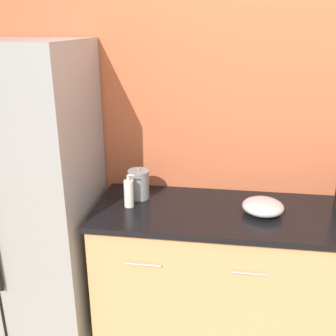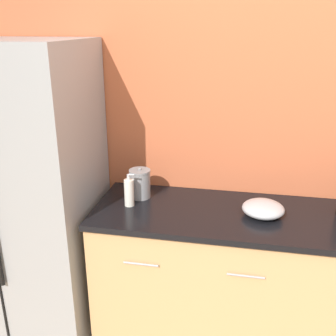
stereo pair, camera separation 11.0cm
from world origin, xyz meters
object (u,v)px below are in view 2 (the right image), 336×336
Objects in this scene: refrigerator at (22,193)px; soap_dispenser at (129,192)px; steel_canister at (140,184)px; mixing_bowl at (263,209)px.

refrigerator reaches higher than soap_dispenser.
refrigerator is 9.02× the size of soap_dispenser.
soap_dispenser reaches higher than steel_canister.
refrigerator is at bearing -168.56° from steel_canister.
refrigerator is 0.76m from steel_canister.
mixing_bowl is (0.76, -0.11, -0.05)m from steel_canister.
refrigerator is 0.71m from soap_dispenser.
soap_dispenser is 0.80m from mixing_bowl.
refrigerator reaches higher than mixing_bowl.
soap_dispenser is at bearing 1.38° from refrigerator.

